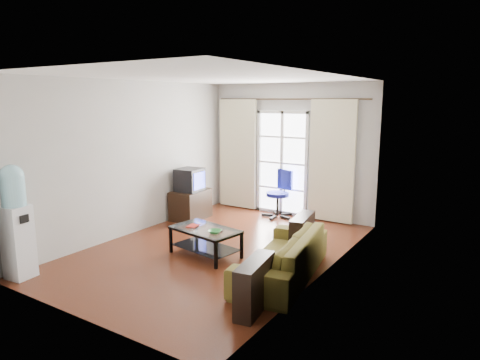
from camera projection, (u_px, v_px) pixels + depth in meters
name	position (u px, v px, depth m)	size (l,w,h in m)	color
floor	(217.00, 249.00, 6.87)	(5.20, 5.20, 0.00)	#592715
ceiling	(215.00, 77.00, 6.37)	(5.20, 5.20, 0.00)	white
wall_back	(290.00, 150.00, 8.77)	(3.60, 0.02, 2.70)	#B4B2AC
wall_front	(71.00, 199.00, 4.47)	(3.60, 0.02, 2.70)	#B4B2AC
wall_left	(134.00, 158.00, 7.57)	(0.02, 5.20, 2.70)	#B4B2AC
wall_right	(326.00, 178.00, 5.67)	(0.02, 5.20, 2.70)	#B4B2AC
french_door	(282.00, 163.00, 8.86)	(1.16, 0.06, 2.15)	white
curtain_rod	(289.00, 99.00, 8.50)	(0.04, 0.04, 3.30)	#4C3F2D
curtain_left	(238.00, 154.00, 9.34)	(0.90, 0.07, 2.35)	beige
curtain_right	(332.00, 162.00, 8.20)	(0.90, 0.07, 2.35)	beige
radiator	(323.00, 204.00, 8.46)	(0.64, 0.12, 0.64)	#9B9A9D
sofa	(282.00, 255.00, 5.78)	(1.12, 2.14, 0.59)	brown
coffee_table	(205.00, 238.00, 6.56)	(1.15, 0.77, 0.43)	silver
bowl	(215.00, 232.00, 6.29)	(0.25, 0.25, 0.05)	#36964F
book	(189.00, 225.00, 6.66)	(0.18, 0.22, 0.02)	#A02313
remote	(217.00, 231.00, 6.39)	(0.18, 0.05, 0.02)	black
tv_stand	(191.00, 204.00, 8.60)	(0.53, 0.80, 0.58)	black
crt_tv	(189.00, 180.00, 8.47)	(0.53, 0.52, 0.45)	black
task_chair	(279.00, 203.00, 8.74)	(0.81, 0.81, 0.96)	black
water_cooler	(16.00, 220.00, 5.65)	(0.36, 0.35, 1.54)	silver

